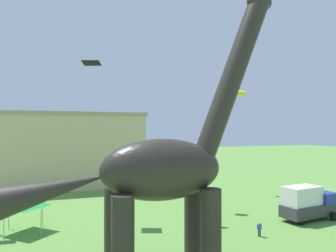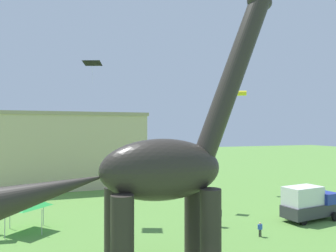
{
  "view_description": "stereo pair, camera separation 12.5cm",
  "coord_description": "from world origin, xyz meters",
  "px_view_note": "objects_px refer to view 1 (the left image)",
  "views": [
    {
      "loc": [
        -6.56,
        -13.03,
        8.64
      ],
      "look_at": [
        -0.27,
        4.71,
        8.79
      ],
      "focal_mm": 33.76,
      "sensor_mm": 36.0,
      "label": 1
    },
    {
      "loc": [
        -6.44,
        -13.07,
        8.64
      ],
      "look_at": [
        -0.27,
        4.71,
        8.79
      ],
      "focal_mm": 33.76,
      "sensor_mm": 36.0,
      "label": 2
    }
  ],
  "objects_px": {
    "kite_trailing": "(236,94)",
    "kite_mid_right": "(208,138)",
    "person_watching_child": "(259,228)",
    "parked_box_truck": "(307,202)",
    "dinosaur_sculpture": "(161,170)",
    "festival_canopy_tent": "(24,202)",
    "kite_near_low": "(91,63)",
    "person_near_flyer": "(218,215)"
  },
  "relations": [
    {
      "from": "kite_trailing",
      "to": "kite_mid_right",
      "type": "relative_size",
      "value": 1.71
    },
    {
      "from": "kite_mid_right",
      "to": "person_watching_child",
      "type": "bearing_deg",
      "value": -89.58
    },
    {
      "from": "parked_box_truck",
      "to": "kite_trailing",
      "type": "distance_m",
      "value": 18.8
    },
    {
      "from": "parked_box_truck",
      "to": "person_watching_child",
      "type": "bearing_deg",
      "value": -169.51
    },
    {
      "from": "parked_box_truck",
      "to": "dinosaur_sculpture",
      "type": "bearing_deg",
      "value": -166.41
    },
    {
      "from": "person_watching_child",
      "to": "festival_canopy_tent",
      "type": "height_order",
      "value": "festival_canopy_tent"
    },
    {
      "from": "kite_trailing",
      "to": "kite_near_low",
      "type": "distance_m",
      "value": 21.49
    },
    {
      "from": "parked_box_truck",
      "to": "festival_canopy_tent",
      "type": "xyz_separation_m",
      "value": [
        -24.94,
        5.1,
        0.9
      ]
    },
    {
      "from": "parked_box_truck",
      "to": "kite_near_low",
      "type": "xyz_separation_m",
      "value": [
        -19.19,
        7.99,
        13.45
      ]
    },
    {
      "from": "dinosaur_sculpture",
      "to": "festival_canopy_tent",
      "type": "height_order",
      "value": "dinosaur_sculpture"
    },
    {
      "from": "person_watching_child",
      "to": "kite_mid_right",
      "type": "bearing_deg",
      "value": 74.84
    },
    {
      "from": "kite_mid_right",
      "to": "person_near_flyer",
      "type": "bearing_deg",
      "value": -108.1
    },
    {
      "from": "dinosaur_sculpture",
      "to": "parked_box_truck",
      "type": "relative_size",
      "value": 2.98
    },
    {
      "from": "dinosaur_sculpture",
      "to": "person_watching_child",
      "type": "relative_size",
      "value": 15.07
    },
    {
      "from": "parked_box_truck",
      "to": "kite_mid_right",
      "type": "height_order",
      "value": "kite_mid_right"
    },
    {
      "from": "person_watching_child",
      "to": "kite_near_low",
      "type": "distance_m",
      "value": 21.47
    },
    {
      "from": "kite_trailing",
      "to": "kite_near_low",
      "type": "xyz_separation_m",
      "value": [
        -20.42,
        -6.52,
        1.56
      ]
    },
    {
      "from": "kite_near_low",
      "to": "person_near_flyer",
      "type": "bearing_deg",
      "value": -34.31
    },
    {
      "from": "person_watching_child",
      "to": "parked_box_truck",
      "type": "bearing_deg",
      "value": 2.86
    },
    {
      "from": "festival_canopy_tent",
      "to": "kite_mid_right",
      "type": "xyz_separation_m",
      "value": [
        17.78,
        1.52,
        5.07
      ]
    },
    {
      "from": "parked_box_truck",
      "to": "kite_trailing",
      "type": "xyz_separation_m",
      "value": [
        1.23,
        14.52,
        11.89
      ]
    },
    {
      "from": "person_near_flyer",
      "to": "kite_near_low",
      "type": "xyz_separation_m",
      "value": [
        -10.21,
        6.97,
        14.07
      ]
    },
    {
      "from": "kite_trailing",
      "to": "kite_near_low",
      "type": "height_order",
      "value": "kite_near_low"
    },
    {
      "from": "dinosaur_sculpture",
      "to": "festival_canopy_tent",
      "type": "relative_size",
      "value": 5.53
    },
    {
      "from": "person_near_flyer",
      "to": "kite_trailing",
      "type": "relative_size",
      "value": 0.68
    },
    {
      "from": "dinosaur_sculpture",
      "to": "person_near_flyer",
      "type": "xyz_separation_m",
      "value": [
        7.83,
        7.66,
        -5.27
      ]
    },
    {
      "from": "festival_canopy_tent",
      "to": "kite_near_low",
      "type": "height_order",
      "value": "kite_near_low"
    },
    {
      "from": "person_watching_child",
      "to": "kite_trailing",
      "type": "relative_size",
      "value": 0.46
    },
    {
      "from": "dinosaur_sculpture",
      "to": "kite_trailing",
      "type": "bearing_deg",
      "value": 31.5
    },
    {
      "from": "dinosaur_sculpture",
      "to": "parked_box_truck",
      "type": "bearing_deg",
      "value": 3.49
    },
    {
      "from": "kite_trailing",
      "to": "parked_box_truck",
      "type": "bearing_deg",
      "value": -94.84
    },
    {
      "from": "parked_box_truck",
      "to": "person_watching_child",
      "type": "relative_size",
      "value": 5.05
    },
    {
      "from": "person_near_flyer",
      "to": "kite_mid_right",
      "type": "height_order",
      "value": "kite_mid_right"
    },
    {
      "from": "festival_canopy_tent",
      "to": "kite_trailing",
      "type": "distance_m",
      "value": 29.9
    },
    {
      "from": "kite_mid_right",
      "to": "festival_canopy_tent",
      "type": "bearing_deg",
      "value": -175.11
    },
    {
      "from": "dinosaur_sculpture",
      "to": "person_near_flyer",
      "type": "distance_m",
      "value": 12.15
    },
    {
      "from": "dinosaur_sculpture",
      "to": "kite_mid_right",
      "type": "relative_size",
      "value": 11.92
    },
    {
      "from": "parked_box_truck",
      "to": "person_near_flyer",
      "type": "bearing_deg",
      "value": 165.55
    },
    {
      "from": "person_watching_child",
      "to": "kite_trailing",
      "type": "bearing_deg",
      "value": 48.2
    },
    {
      "from": "kite_near_low",
      "to": "kite_trailing",
      "type": "bearing_deg",
      "value": 17.71
    },
    {
      "from": "parked_box_truck",
      "to": "festival_canopy_tent",
      "type": "height_order",
      "value": "parked_box_truck"
    },
    {
      "from": "kite_mid_right",
      "to": "kite_near_low",
      "type": "bearing_deg",
      "value": 173.5
    }
  ]
}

